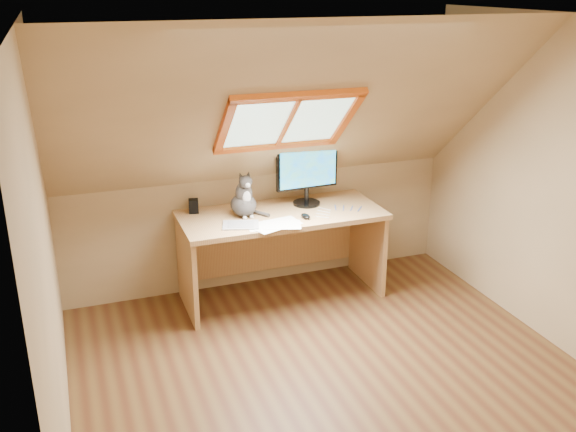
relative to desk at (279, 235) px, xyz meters
name	(u,v)px	position (x,y,z in m)	size (l,w,h in m)	color
ground	(339,385)	(-0.07, -1.45, -0.54)	(3.50, 3.50, 0.00)	brown
room_shell	(353,190)	(-0.07, -1.54, 0.89)	(3.52, 3.52, 2.41)	tan
desk	(279,235)	(0.00, 0.00, 0.00)	(1.70, 0.74, 0.78)	tan
monitor	(307,172)	(0.27, 0.05, 0.53)	(0.55, 0.23, 0.51)	black
cat	(244,200)	(-0.31, -0.04, 0.37)	(0.23, 0.27, 0.39)	#413C3A
desk_speaker	(194,206)	(-0.69, 0.18, 0.29)	(0.08, 0.08, 0.12)	black
graphics_tablet	(241,225)	(-0.40, -0.25, 0.24)	(0.28, 0.20, 0.01)	#B2B2B7
mouse	(306,216)	(0.14, -0.27, 0.25)	(0.06, 0.11, 0.04)	black
papers	(276,225)	(-0.14, -0.33, 0.24)	(0.35, 0.30, 0.01)	white
cables	(338,210)	(0.47, -0.19, 0.24)	(0.51, 0.26, 0.01)	silver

